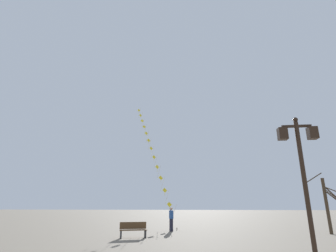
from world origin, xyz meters
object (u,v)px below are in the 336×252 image
object	(u,v)px
twin_lantern_lamp_post	(301,160)
kite_flyer	(171,218)
bare_tree	(327,203)
park_bench	(133,230)
kite_train	(151,148)

from	to	relation	value
twin_lantern_lamp_post	kite_flyer	size ratio (longest dim) A/B	2.75
twin_lantern_lamp_post	bare_tree	size ratio (longest dim) A/B	1.15
twin_lantern_lamp_post	park_bench	distance (m)	10.87
twin_lantern_lamp_post	kite_flyer	bearing A→B (deg)	114.32
kite_train	bare_tree	distance (m)	18.22
twin_lantern_lamp_post	bare_tree	world-z (taller)	twin_lantern_lamp_post
bare_tree	park_bench	size ratio (longest dim) A/B	2.47
twin_lantern_lamp_post	kite_train	distance (m)	23.01
twin_lantern_lamp_post	kite_train	size ratio (longest dim) A/B	0.29
twin_lantern_lamp_post	kite_flyer	distance (m)	13.23
park_bench	kite_train	bearing A→B (deg)	76.61
kite_train	park_bench	xyz separation A→B (m)	(1.36, -13.13, -7.81)
twin_lantern_lamp_post	park_bench	size ratio (longest dim) A/B	2.84
kite_flyer	bare_tree	xyz separation A→B (m)	(10.88, -0.79, 1.10)
twin_lantern_lamp_post	bare_tree	bearing A→B (deg)	63.55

